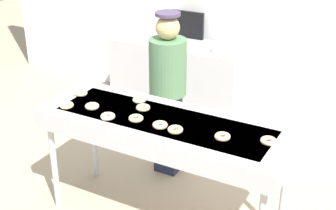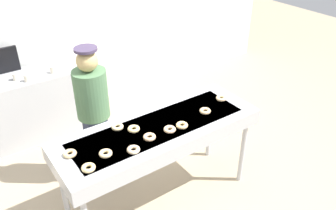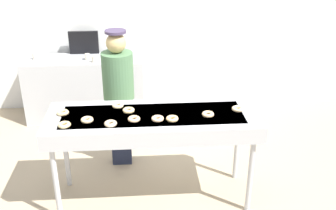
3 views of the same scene
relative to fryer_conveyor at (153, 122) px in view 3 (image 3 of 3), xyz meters
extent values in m
plane|color=tan|center=(0.00, 0.00, -0.93)|extent=(16.00, 16.00, 0.00)
cube|color=white|center=(0.00, 2.55, 0.71)|extent=(8.00, 0.12, 3.29)
cube|color=#B7BABF|center=(0.00, 0.00, 0.01)|extent=(2.16, 0.76, 0.17)
cube|color=slate|center=(0.00, 0.00, 0.05)|extent=(1.84, 0.53, 0.08)
cylinder|color=#B7BABF|center=(-0.98, -0.30, -0.51)|extent=(0.06, 0.06, 0.85)
cylinder|color=#B7BABF|center=(0.98, -0.30, -0.51)|extent=(0.06, 0.06, 0.85)
cylinder|color=#B7BABF|center=(-0.98, 0.30, -0.51)|extent=(0.06, 0.06, 0.85)
cylinder|color=#B7BABF|center=(0.98, 0.30, -0.51)|extent=(0.06, 0.06, 0.85)
torus|color=#F6C88C|center=(0.55, -0.07, 0.11)|extent=(0.17, 0.17, 0.04)
torus|color=#F8D094|center=(0.88, 0.03, 0.11)|extent=(0.13, 0.13, 0.04)
torus|color=#F4C18C|center=(-0.19, -0.13, 0.11)|extent=(0.16, 0.16, 0.04)
torus|color=#F3CE85|center=(-0.85, -0.20, 0.11)|extent=(0.17, 0.17, 0.04)
torus|color=beige|center=(-0.65, -0.11, 0.11)|extent=(0.15, 0.15, 0.04)
torus|color=#F9C994|center=(0.04, -0.13, 0.11)|extent=(0.17, 0.17, 0.04)
torus|color=beige|center=(-0.36, 0.20, 0.11)|extent=(0.17, 0.17, 0.04)
torus|color=beige|center=(-0.41, -0.21, 0.11)|extent=(0.17, 0.17, 0.04)
torus|color=#F0CE86|center=(-0.25, 0.08, 0.11)|extent=(0.16, 0.16, 0.04)
torus|color=#EDC686|center=(-0.91, 0.07, 0.11)|extent=(0.13, 0.13, 0.04)
torus|color=#F8CA82|center=(0.19, -0.15, 0.11)|extent=(0.14, 0.14, 0.04)
cube|color=#20273F|center=(-0.38, 0.76, -0.49)|extent=(0.24, 0.18, 0.89)
cylinder|color=#4C724C|center=(-0.38, 0.76, 0.24)|extent=(0.37, 0.37, 0.56)
sphere|color=tan|center=(-0.38, 0.76, 0.63)|extent=(0.23, 0.23, 0.23)
cylinder|color=#3F344E|center=(-0.38, 0.76, 0.76)|extent=(0.24, 0.24, 0.03)
cube|color=#B7BABF|center=(-0.96, 2.10, -0.46)|extent=(1.76, 0.60, 0.95)
cylinder|color=beige|center=(-0.41, 1.97, 0.07)|extent=(0.07, 0.07, 0.09)
cylinder|color=beige|center=(-1.66, 2.11, 0.07)|extent=(0.07, 0.07, 0.09)
cylinder|color=beige|center=(-0.88, 2.04, 0.07)|extent=(0.07, 0.07, 0.09)
cylinder|color=beige|center=(-0.77, 1.92, 0.07)|extent=(0.07, 0.07, 0.09)
cube|color=black|center=(-0.96, 2.35, 0.19)|extent=(0.45, 0.04, 0.35)
camera|label=1|loc=(1.75, -3.11, 1.88)|focal=51.86mm
camera|label=2|loc=(-1.60, -2.45, 2.11)|focal=37.44mm
camera|label=3|loc=(-0.11, -3.63, 1.88)|focal=42.63mm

